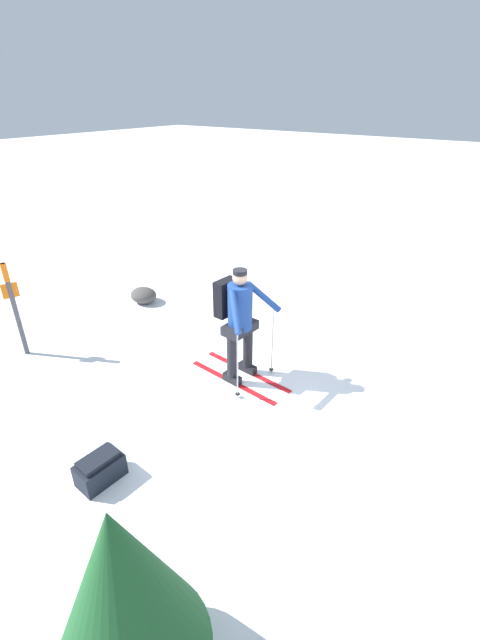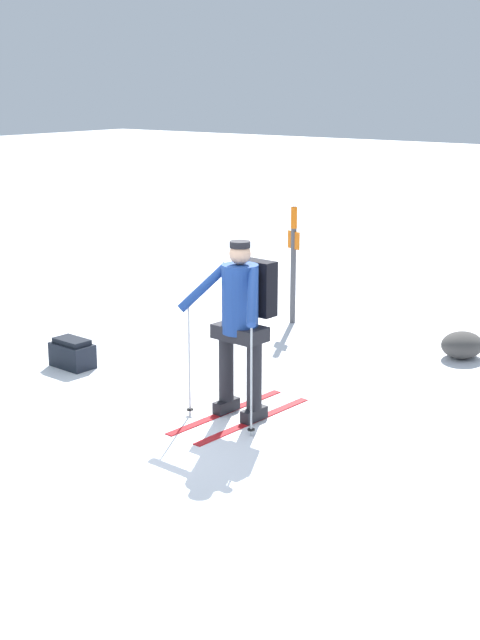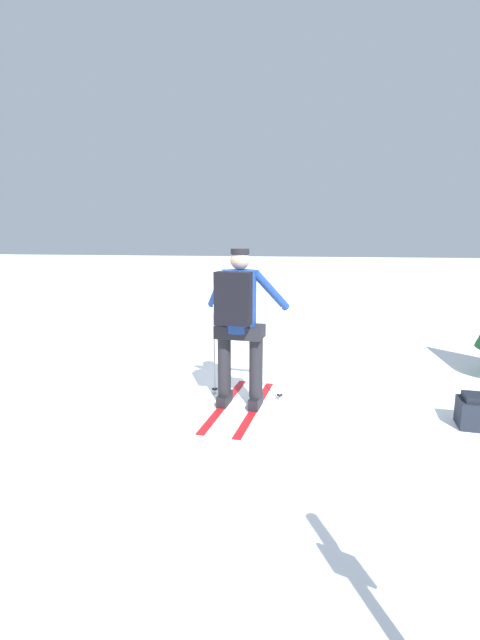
{
  "view_description": "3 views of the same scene",
  "coord_description": "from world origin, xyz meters",
  "px_view_note": "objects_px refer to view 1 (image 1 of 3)",
  "views": [
    {
      "loc": [
        2.49,
        -4.09,
        3.9
      ],
      "look_at": [
        -0.72,
        0.27,
        1.0
      ],
      "focal_mm": 24.0,
      "sensor_mm": 36.0,
      "label": 1
    },
    {
      "loc": [
        5.9,
        5.3,
        3.23
      ],
      "look_at": [
        -0.72,
        0.27,
        1.0
      ],
      "focal_mm": 50.0,
      "sensor_mm": 36.0,
      "label": 2
    },
    {
      "loc": [
        -5.24,
        -0.61,
        1.88
      ],
      "look_at": [
        -0.72,
        0.27,
        1.0
      ],
      "focal_mm": 24.0,
      "sensor_mm": 36.0,
      "label": 3
    }
  ],
  "objects_px": {
    "dropped_backpack": "(100,469)",
    "trail_marker": "(13,302)",
    "pine_tree": "(123,588)",
    "rock_boulder": "(144,295)",
    "skier": "(238,317)"
  },
  "relations": [
    {
      "from": "dropped_backpack",
      "to": "trail_marker",
      "type": "relative_size",
      "value": 0.33
    },
    {
      "from": "trail_marker",
      "to": "pine_tree",
      "type": "height_order",
      "value": "pine_tree"
    },
    {
      "from": "dropped_backpack",
      "to": "trail_marker",
      "type": "bearing_deg",
      "value": 163.62
    },
    {
      "from": "dropped_backpack",
      "to": "rock_boulder",
      "type": "height_order",
      "value": "dropped_backpack"
    },
    {
      "from": "dropped_backpack",
      "to": "trail_marker",
      "type": "height_order",
      "value": "trail_marker"
    },
    {
      "from": "skier",
      "to": "trail_marker",
      "type": "relative_size",
      "value": 1.1
    },
    {
      "from": "rock_boulder",
      "to": "pine_tree",
      "type": "distance_m",
      "value": 6.67
    },
    {
      "from": "rock_boulder",
      "to": "pine_tree",
      "type": "bearing_deg",
      "value": -42.58
    },
    {
      "from": "rock_boulder",
      "to": "skier",
      "type": "bearing_deg",
      "value": -16.64
    },
    {
      "from": "dropped_backpack",
      "to": "rock_boulder",
      "type": "distance_m",
      "value": 4.65
    },
    {
      "from": "trail_marker",
      "to": "pine_tree",
      "type": "bearing_deg",
      "value": -21.3
    },
    {
      "from": "skier",
      "to": "rock_boulder",
      "type": "bearing_deg",
      "value": 163.36
    },
    {
      "from": "skier",
      "to": "trail_marker",
      "type": "height_order",
      "value": "skier"
    },
    {
      "from": "trail_marker",
      "to": "rock_boulder",
      "type": "relative_size",
      "value": 2.81
    },
    {
      "from": "pine_tree",
      "to": "rock_boulder",
      "type": "bearing_deg",
      "value": 137.42
    }
  ]
}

